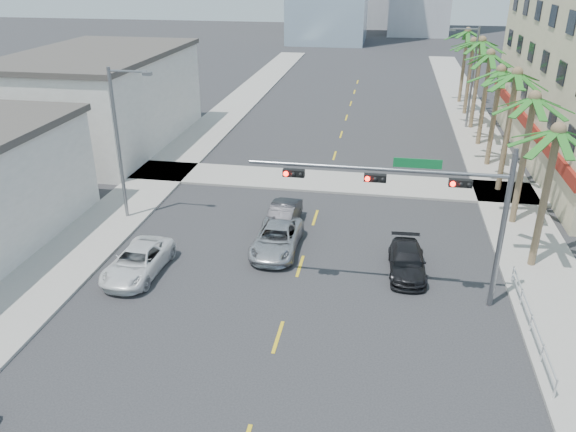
{
  "coord_description": "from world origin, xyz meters",
  "views": [
    {
      "loc": [
        3.7,
        -14.71,
        14.28
      ],
      "look_at": [
        -0.36,
        8.44,
        3.5
      ],
      "focal_mm": 35.0,
      "sensor_mm": 36.0,
      "label": 1
    }
  ],
  "objects_px": {
    "car_lane_left": "(283,216)",
    "car_parked_far": "(138,262)",
    "car_lane_center": "(277,239)",
    "car_lane_right": "(407,261)",
    "traffic_signal_mast": "(428,198)"
  },
  "relations": [
    {
      "from": "traffic_signal_mast",
      "to": "car_lane_left",
      "type": "height_order",
      "value": "traffic_signal_mast"
    },
    {
      "from": "car_parked_far",
      "to": "car_lane_center",
      "type": "bearing_deg",
      "value": 31.67
    },
    {
      "from": "car_lane_right",
      "to": "car_parked_far",
      "type": "bearing_deg",
      "value": -171.87
    },
    {
      "from": "car_lane_center",
      "to": "car_lane_left",
      "type": "bearing_deg",
      "value": 94.2
    },
    {
      "from": "traffic_signal_mast",
      "to": "car_lane_center",
      "type": "bearing_deg",
      "value": 154.17
    },
    {
      "from": "traffic_signal_mast",
      "to": "car_lane_center",
      "type": "xyz_separation_m",
      "value": [
        -7.28,
        3.53,
        -4.37
      ]
    },
    {
      "from": "car_lane_left",
      "to": "car_parked_far",
      "type": "bearing_deg",
      "value": -129.88
    },
    {
      "from": "traffic_signal_mast",
      "to": "car_lane_center",
      "type": "distance_m",
      "value": 9.2
    },
    {
      "from": "traffic_signal_mast",
      "to": "car_lane_center",
      "type": "height_order",
      "value": "traffic_signal_mast"
    },
    {
      "from": "car_parked_far",
      "to": "car_lane_center",
      "type": "height_order",
      "value": "car_lane_center"
    },
    {
      "from": "traffic_signal_mast",
      "to": "car_lane_right",
      "type": "distance_m",
      "value": 5.04
    },
    {
      "from": "car_lane_center",
      "to": "car_lane_right",
      "type": "bearing_deg",
      "value": -9.62
    },
    {
      "from": "car_parked_far",
      "to": "car_lane_right",
      "type": "bearing_deg",
      "value": 12.39
    },
    {
      "from": "car_lane_left",
      "to": "car_lane_right",
      "type": "distance_m",
      "value": 8.11
    },
    {
      "from": "traffic_signal_mast",
      "to": "car_lane_right",
      "type": "height_order",
      "value": "traffic_signal_mast"
    }
  ]
}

